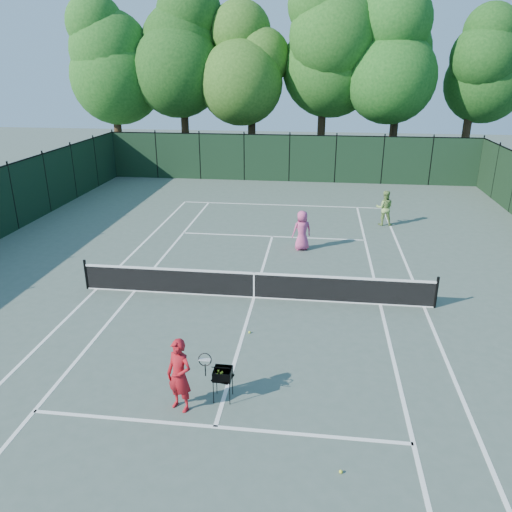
# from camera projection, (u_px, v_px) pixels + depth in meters

# --- Properties ---
(ground) EXTENTS (90.00, 90.00, 0.00)m
(ground) POSITION_uv_depth(u_px,v_px,m) (254.00, 298.00, 16.56)
(ground) COLOR #49584D
(ground) RESTS_ON ground
(sideline_doubles_left) EXTENTS (0.10, 23.77, 0.01)m
(sideline_doubles_left) POSITION_uv_depth(u_px,v_px,m) (97.00, 289.00, 17.20)
(sideline_doubles_left) COLOR white
(sideline_doubles_left) RESTS_ON ground
(sideline_doubles_right) EXTENTS (0.10, 23.77, 0.01)m
(sideline_doubles_right) POSITION_uv_depth(u_px,v_px,m) (424.00, 307.00, 15.92)
(sideline_doubles_right) COLOR white
(sideline_doubles_right) RESTS_ON ground
(sideline_singles_left) EXTENTS (0.10, 23.77, 0.01)m
(sideline_singles_left) POSITION_uv_depth(u_px,v_px,m) (135.00, 291.00, 17.04)
(sideline_singles_left) COLOR white
(sideline_singles_left) RESTS_ON ground
(sideline_singles_right) EXTENTS (0.10, 23.77, 0.01)m
(sideline_singles_right) POSITION_uv_depth(u_px,v_px,m) (380.00, 304.00, 16.08)
(sideline_singles_right) COLOR white
(sideline_singles_right) RESTS_ON ground
(baseline_far) EXTENTS (10.97, 0.10, 0.01)m
(baseline_far) POSITION_uv_depth(u_px,v_px,m) (282.00, 205.00, 27.57)
(baseline_far) COLOR white
(baseline_far) RESTS_ON ground
(service_line_near) EXTENTS (8.23, 0.10, 0.01)m
(service_line_near) POSITION_uv_depth(u_px,v_px,m) (215.00, 427.00, 10.63)
(service_line_near) COLOR white
(service_line_near) RESTS_ON ground
(service_line_far) EXTENTS (8.23, 0.10, 0.01)m
(service_line_far) POSITION_uv_depth(u_px,v_px,m) (272.00, 236.00, 22.49)
(service_line_far) COLOR white
(service_line_far) RESTS_ON ground
(center_service_line) EXTENTS (0.10, 12.80, 0.01)m
(center_service_line) POSITION_uv_depth(u_px,v_px,m) (254.00, 298.00, 16.56)
(center_service_line) COLOR white
(center_service_line) RESTS_ON ground
(tennis_net) EXTENTS (11.69, 0.09, 1.06)m
(tennis_net) POSITION_uv_depth(u_px,v_px,m) (254.00, 285.00, 16.39)
(tennis_net) COLOR black
(tennis_net) RESTS_ON ground
(fence_far) EXTENTS (24.00, 0.05, 3.00)m
(fence_far) POSITION_uv_depth(u_px,v_px,m) (289.00, 159.00, 32.71)
(fence_far) COLOR black
(fence_far) RESTS_ON ground
(tree_0) EXTENTS (6.40, 6.40, 13.14)m
(tree_0) POSITION_uv_depth(u_px,v_px,m) (110.00, 51.00, 35.10)
(tree_0) COLOR black
(tree_0) RESTS_ON ground
(tree_1) EXTENTS (6.80, 6.80, 13.98)m
(tree_1) POSITION_uv_depth(u_px,v_px,m) (181.00, 43.00, 34.79)
(tree_1) COLOR black
(tree_1) RESTS_ON ground
(tree_2) EXTENTS (6.00, 6.00, 12.40)m
(tree_2) POSITION_uv_depth(u_px,v_px,m) (252.00, 58.00, 34.36)
(tree_2) COLOR black
(tree_2) RESTS_ON ground
(tree_3) EXTENTS (7.00, 7.00, 14.45)m
(tree_3) POSITION_uv_depth(u_px,v_px,m) (325.00, 37.00, 33.78)
(tree_3) COLOR black
(tree_3) RESTS_ON ground
(tree_4) EXTENTS (6.20, 6.20, 12.97)m
(tree_4) POSITION_uv_depth(u_px,v_px,m) (401.00, 51.00, 32.85)
(tree_4) COLOR black
(tree_4) RESTS_ON ground
(tree_5) EXTENTS (5.80, 5.80, 12.23)m
(tree_5) POSITION_uv_depth(u_px,v_px,m) (477.00, 58.00, 32.88)
(tree_5) COLOR black
(tree_5) RESTS_ON ground
(coach) EXTENTS (1.07, 0.63, 1.73)m
(coach) POSITION_uv_depth(u_px,v_px,m) (180.00, 375.00, 10.91)
(coach) COLOR #A9131C
(coach) RESTS_ON ground
(player_pink) EXTENTS (0.96, 0.82, 1.67)m
(player_pink) POSITION_uv_depth(u_px,v_px,m) (302.00, 230.00, 20.61)
(player_pink) COLOR #CE4881
(player_pink) RESTS_ON ground
(player_green) EXTENTS (0.84, 0.66, 1.69)m
(player_green) POSITION_uv_depth(u_px,v_px,m) (385.00, 208.00, 23.85)
(player_green) COLOR #7FA552
(player_green) RESTS_ON ground
(ball_hopper) EXTENTS (0.50, 0.50, 0.79)m
(ball_hopper) POSITION_uv_depth(u_px,v_px,m) (223.00, 374.00, 11.30)
(ball_hopper) COLOR black
(ball_hopper) RESTS_ON ground
(loose_ball_near_cart) EXTENTS (0.07, 0.07, 0.07)m
(loose_ball_near_cart) POSITION_uv_depth(u_px,v_px,m) (341.00, 472.00, 9.41)
(loose_ball_near_cart) COLOR yellow
(loose_ball_near_cart) RESTS_ON ground
(loose_ball_midcourt) EXTENTS (0.07, 0.07, 0.07)m
(loose_ball_midcourt) POSITION_uv_depth(u_px,v_px,m) (250.00, 332.00, 14.34)
(loose_ball_midcourt) COLOR #CDEA2F
(loose_ball_midcourt) RESTS_ON ground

